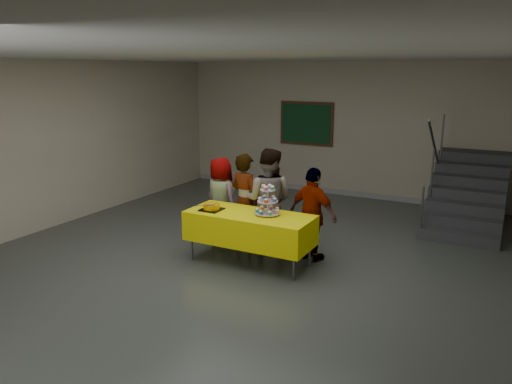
% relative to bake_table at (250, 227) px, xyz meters
% --- Properties ---
extents(room_shell, '(10.00, 10.04, 3.02)m').
position_rel_bake_table_xyz_m(room_shell, '(-0.06, -0.30, 1.57)').
color(room_shell, '#4C514C').
rests_on(room_shell, ground).
extents(bake_table, '(1.88, 0.78, 0.77)m').
position_rel_bake_table_xyz_m(bake_table, '(0.00, 0.00, 0.00)').
color(bake_table, '#595960').
rests_on(bake_table, ground).
extents(cupcake_stand, '(0.38, 0.38, 0.44)m').
position_rel_bake_table_xyz_m(cupcake_stand, '(0.26, 0.07, 0.39)').
color(cupcake_stand, silver).
rests_on(cupcake_stand, bake_table).
extents(bear_cake, '(0.32, 0.36, 0.12)m').
position_rel_bake_table_xyz_m(bear_cake, '(-0.59, -0.11, 0.27)').
color(bear_cake, black).
rests_on(bear_cake, bake_table).
extents(schoolchild_a, '(0.79, 0.64, 1.40)m').
position_rel_bake_table_xyz_m(schoolchild_a, '(-0.98, 0.78, 0.14)').
color(schoolchild_a, slate).
rests_on(schoolchild_a, ground).
extents(schoolchild_b, '(0.64, 0.50, 1.54)m').
position_rel_bake_table_xyz_m(schoolchild_b, '(-0.41, 0.60, 0.21)').
color(schoolchild_b, slate).
rests_on(schoolchild_b, ground).
extents(schoolchild_c, '(0.88, 0.73, 1.64)m').
position_rel_bake_table_xyz_m(schoolchild_c, '(-0.02, 0.64, 0.27)').
color(schoolchild_c, slate).
rests_on(schoolchild_c, ground).
extents(schoolchild_d, '(0.90, 0.56, 1.43)m').
position_rel_bake_table_xyz_m(schoolchild_d, '(0.77, 0.55, 0.16)').
color(schoolchild_d, slate).
rests_on(schoolchild_d, ground).
extents(staircase, '(1.30, 2.40, 2.04)m').
position_rel_bake_table_xyz_m(staircase, '(2.64, 3.81, -0.07)').
color(staircase, '#424447').
rests_on(staircase, ground).
extents(noticeboard, '(1.30, 0.05, 1.00)m').
position_rel_bake_table_xyz_m(noticeboard, '(-1.03, 4.65, 1.04)').
color(noticeboard, '#472B16').
rests_on(noticeboard, ground).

